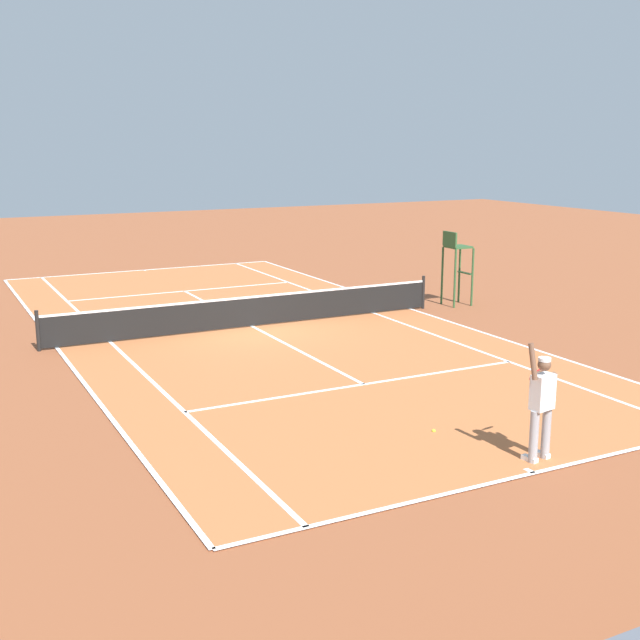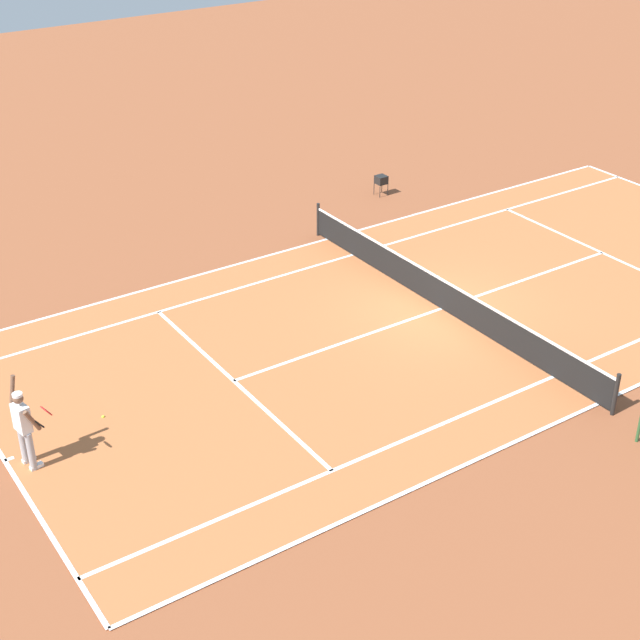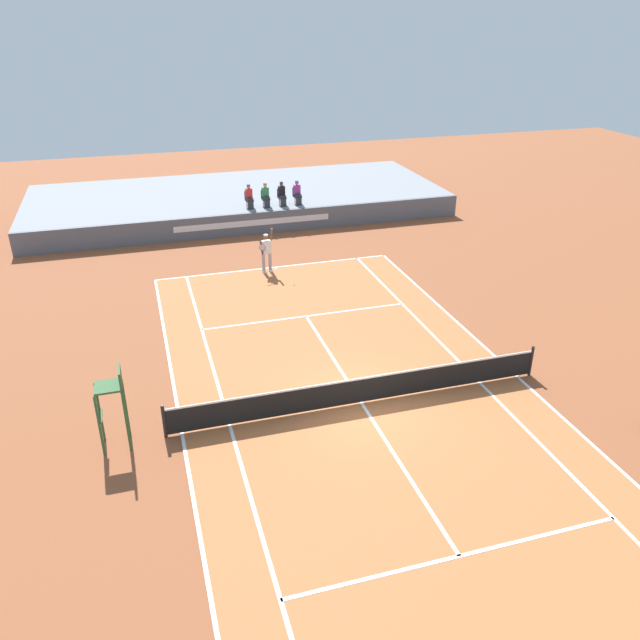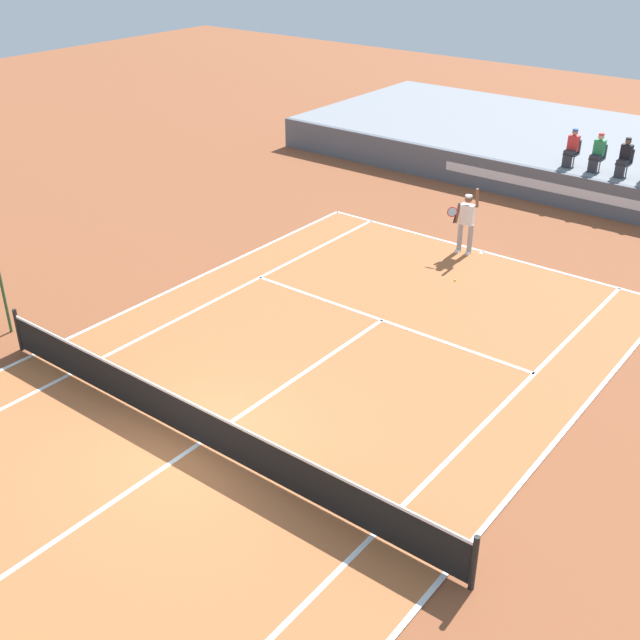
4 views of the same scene
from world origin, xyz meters
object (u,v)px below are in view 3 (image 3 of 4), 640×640
object	(u,v)px
spectator_seated_3	(297,193)
tennis_ball	(294,285)
spectator_seated_1	(266,195)
spectator_seated_2	(282,194)
spectator_seated_0	(249,197)
tennis_player	(266,252)
umpire_chair	(112,398)

from	to	relation	value
spectator_seated_3	tennis_ball	distance (m)	8.89
spectator_seated_1	spectator_seated_3	size ratio (longest dim) A/B	1.00
spectator_seated_1	spectator_seated_2	size ratio (longest dim) A/B	1.00
spectator_seated_1	spectator_seated_0	bearing A→B (deg)	180.00
tennis_player	tennis_ball	xyz separation A→B (m)	(0.79, -1.92, -0.96)
spectator_seated_1	spectator_seated_3	distance (m)	1.78
spectator_seated_1	spectator_seated_3	world-z (taller)	same
spectator_seated_0	spectator_seated_3	size ratio (longest dim) A/B	1.00
spectator_seated_2	umpire_chair	size ratio (longest dim) A/B	0.52
tennis_ball	umpire_chair	size ratio (longest dim) A/B	0.03
tennis_ball	spectator_seated_3	bearing A→B (deg)	74.04
spectator_seated_0	spectator_seated_1	xyz separation A→B (m)	(0.91, 0.00, 0.00)
tennis_ball	umpire_chair	bearing A→B (deg)	-128.23
spectator_seated_2	spectator_seated_1	bearing A→B (deg)	180.00
umpire_chair	tennis_player	bearing A→B (deg)	59.58
spectator_seated_3	tennis_player	world-z (taller)	spectator_seated_3
spectator_seated_2	spectator_seated_0	bearing A→B (deg)	180.00
spectator_seated_2	umpire_chair	bearing A→B (deg)	-116.79
spectator_seated_1	tennis_ball	size ratio (longest dim) A/B	18.60
spectator_seated_0	umpire_chair	distance (m)	19.34
spectator_seated_0	umpire_chair	size ratio (longest dim) A/B	0.52
spectator_seated_1	tennis_player	xyz separation A→B (m)	(-1.41, -6.46, -0.81)
spectator_seated_2	tennis_ball	xyz separation A→B (m)	(-1.52, -8.37, -1.77)
tennis_player	umpire_chair	world-z (taller)	umpire_chair
spectator_seated_0	tennis_player	bearing A→B (deg)	-94.43
umpire_chair	spectator_seated_3	bearing A→B (deg)	61.04
spectator_seated_1	spectator_seated_2	distance (m)	0.91
spectator_seated_0	tennis_player	xyz separation A→B (m)	(-0.50, -6.46, -0.81)
tennis_player	tennis_ball	distance (m)	2.29
spectator_seated_1	spectator_seated_3	xyz separation A→B (m)	(1.78, 0.00, 0.00)
spectator_seated_3	umpire_chair	world-z (taller)	spectator_seated_3
tennis_player	spectator_seated_3	bearing A→B (deg)	63.73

